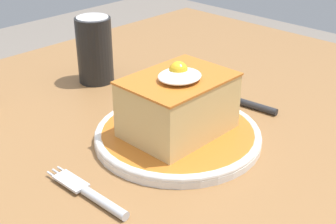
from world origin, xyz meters
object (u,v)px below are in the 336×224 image
(fork, at_px, (93,195))
(soda_can, at_px, (95,50))
(main_plate, at_px, (178,135))
(knife, at_px, (244,103))

(fork, relative_size, soda_can, 1.14)
(main_plate, relative_size, fork, 1.74)
(knife, height_order, soda_can, soda_can)
(fork, bearing_deg, soda_can, 50.90)
(soda_can, bearing_deg, knife, -68.47)
(fork, relative_size, knife, 0.85)
(main_plate, distance_m, knife, 0.16)
(fork, xyz_separation_m, soda_can, (0.23, 0.29, 0.06))
(fork, bearing_deg, knife, 3.42)
(soda_can, bearing_deg, main_plate, -102.29)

